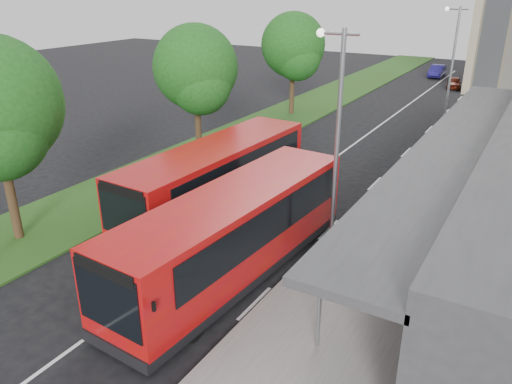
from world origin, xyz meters
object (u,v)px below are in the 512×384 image
lamp_post_far (451,61)px  bus_second (217,179)px  lamp_post_near (335,134)px  litter_bin (415,176)px  bus_main (234,234)px  bollard (443,140)px  car_near (454,82)px  car_far (437,71)px  tree_far (293,49)px  tree_mid (196,73)px

lamp_post_far → bus_second: lamp_post_far is taller
lamp_post_near → litter_bin: size_ratio=8.34×
bus_main → bollard: bearing=83.6°
car_near → car_far: car_far is taller
litter_bin → tree_far: bearing=138.8°
car_near → lamp_post_near: bearing=-96.1°
lamp_post_far → car_far: bearing=102.8°
tree_mid → bus_second: tree_mid is taller
tree_mid → tree_far: size_ratio=0.98×
bus_main → bollard: 18.75m
lamp_post_near → lamp_post_far: bearing=90.0°
car_near → litter_bin: bearing=-92.9°
lamp_post_far → car_far: (-5.11, 22.52, -4.08)m
litter_bin → bollard: size_ratio=1.00×
tree_mid → car_far: (6.02, 35.46, -4.22)m
bus_second → car_near: bus_second is taller
lamp_post_near → lamp_post_far: (0.00, 20.00, 0.00)m
bus_second → bollard: size_ratio=11.31×
bus_main → litter_bin: size_ratio=11.45×
tree_mid → litter_bin: tree_mid is taller
bus_main → car_near: bearing=93.5°
tree_mid → bus_main: 13.65m
tree_mid → lamp_post_near: size_ratio=0.94×
bus_main → car_near: bus_main is taller
lamp_post_far → car_near: size_ratio=2.49×
tree_mid → car_near: (8.84, 29.68, -4.32)m
tree_far → bus_second: bearing=-73.4°
bollard → car_near: bearing=98.6°
car_near → car_far: size_ratio=0.83×
bollard → car_far: car_far is taller
bollard → lamp_post_near: bearing=-93.3°
bus_main → bus_second: size_ratio=1.01×
lamp_post_far → car_near: lamp_post_far is taller
tree_far → car_far: (6.02, 23.46, -4.30)m
bollard → car_near: size_ratio=0.30×
bus_main → lamp_post_far: bearing=87.8°
lamp_post_far → bollard: 6.07m
tree_mid → lamp_post_near: lamp_post_near is taller
tree_mid → bus_second: size_ratio=0.69×
lamp_post_far → litter_bin: size_ratio=8.34×
lamp_post_far → bus_second: (-5.80, -18.84, -3.15)m
bus_second → litter_bin: size_ratio=11.35×
tree_mid → car_far: tree_mid is taller
tree_mid → bus_second: (5.33, -5.89, -3.30)m
lamp_post_far → bus_second: size_ratio=0.73×
tree_far → bus_main: 23.84m
tree_far → lamp_post_far: lamp_post_far is taller
bus_main → lamp_post_near: bearing=54.4°
litter_bin → lamp_post_near: bearing=-97.2°
bus_main → car_far: bearing=97.1°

